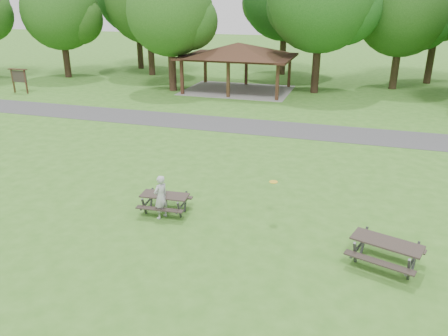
% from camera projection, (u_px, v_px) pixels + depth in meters
% --- Properties ---
extents(ground, '(160.00, 160.00, 0.00)m').
position_uv_depth(ground, '(152.00, 253.00, 12.81)').
color(ground, '#387120').
rests_on(ground, ground).
extents(asphalt_path, '(120.00, 3.20, 0.02)m').
position_uv_depth(asphalt_path, '(258.00, 127.00, 25.27)').
color(asphalt_path, '#404042').
rests_on(asphalt_path, ground).
extents(pavilion, '(8.60, 7.01, 3.76)m').
position_uv_depth(pavilion, '(238.00, 52.00, 34.16)').
color(pavilion, '#351C13').
rests_on(pavilion, ground).
extents(notice_board, '(1.60, 0.30, 1.88)m').
position_uv_depth(notice_board, '(19.00, 76.00, 33.84)').
color(notice_board, '#332112').
rests_on(notice_board, ground).
extents(tree_row_b, '(7.14, 6.80, 9.28)m').
position_uv_depth(tree_row_b, '(62.00, 14.00, 39.21)').
color(tree_row_b, black).
rests_on(tree_row_b, ground).
extents(tree_row_c, '(8.19, 7.80, 10.67)m').
position_uv_depth(tree_row_c, '(149.00, 3.00, 40.08)').
color(tree_row_c, black).
rests_on(tree_row_c, ground).
extents(tree_row_d, '(6.93, 6.60, 9.27)m').
position_uv_depth(tree_row_d, '(171.00, 15.00, 33.21)').
color(tree_row_d, '#321E16').
rests_on(tree_row_d, ground).
extents(tree_row_e, '(8.40, 8.00, 11.02)m').
position_uv_depth(tree_row_e, '(322.00, 1.00, 32.05)').
color(tree_row_e, black).
rests_on(tree_row_e, ground).
extents(tree_row_f, '(7.35, 7.00, 9.55)m').
position_uv_depth(tree_row_f, '(404.00, 14.00, 33.87)').
color(tree_row_f, black).
rests_on(tree_row_f, ground).
extents(picnic_table_middle, '(1.73, 1.43, 0.71)m').
position_uv_depth(picnic_table_middle, '(165.00, 199.00, 15.03)').
color(picnic_table_middle, '#2F2622').
rests_on(picnic_table_middle, ground).
extents(picnic_table_far, '(2.22, 1.99, 0.81)m').
position_uv_depth(picnic_table_far, '(386.00, 248.00, 11.97)').
color(picnic_table_far, '#2D2520').
rests_on(picnic_table_far, ground).
extents(frisbee_in_flight, '(0.30, 0.30, 0.02)m').
position_uv_depth(frisbee_in_flight, '(273.00, 182.00, 14.12)').
color(frisbee_in_flight, gold).
rests_on(frisbee_in_flight, ground).
extents(frisbee_thrower, '(0.57, 0.66, 1.54)m').
position_uv_depth(frisbee_thrower, '(161.00, 197.00, 14.59)').
color(frisbee_thrower, '#AFAEB1').
rests_on(frisbee_thrower, ground).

